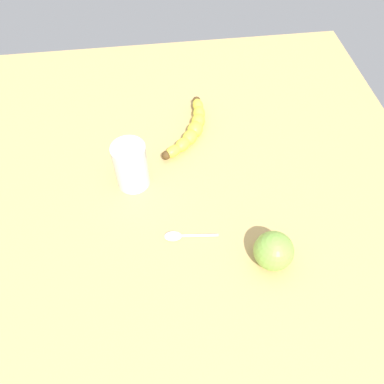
% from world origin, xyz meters
% --- Properties ---
extents(wooden_tabletop, '(1.20, 1.20, 0.03)m').
position_xyz_m(wooden_tabletop, '(0.00, 0.00, 0.01)').
color(wooden_tabletop, tan).
rests_on(wooden_tabletop, ground).
extents(banana, '(0.21, 0.13, 0.04)m').
position_xyz_m(banana, '(-0.18, 0.07, 0.05)').
color(banana, yellow).
rests_on(banana, wooden_tabletop).
extents(smoothie_glass, '(0.07, 0.07, 0.11)m').
position_xyz_m(smoothie_glass, '(-0.04, -0.08, 0.09)').
color(smoothie_glass, silver).
rests_on(smoothie_glass, wooden_tabletop).
extents(green_apple_fruit, '(0.08, 0.08, 0.08)m').
position_xyz_m(green_apple_fruit, '(0.19, 0.18, 0.07)').
color(green_apple_fruit, '#84B747').
rests_on(green_apple_fruit, wooden_tabletop).
extents(teaspoon, '(0.03, 0.11, 0.01)m').
position_xyz_m(teaspoon, '(0.11, 0.00, 0.03)').
color(teaspoon, silver).
rests_on(teaspoon, wooden_tabletop).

